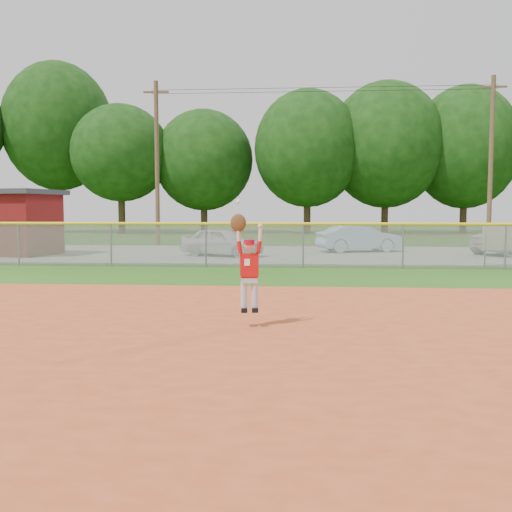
{
  "coord_description": "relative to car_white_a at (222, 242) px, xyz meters",
  "views": [
    {
      "loc": [
        -0.17,
        -9.34,
        2.0
      ],
      "look_at": [
        -0.97,
        1.5,
        1.1
      ],
      "focal_mm": 40.0,
      "sensor_mm": 36.0,
      "label": 1
    }
  ],
  "objects": [
    {
      "name": "outfield_fence",
      "position": [
        3.36,
        -4.33,
        0.25
      ],
      "size": [
        40.06,
        0.1,
        1.55
      ],
      "color": "gray",
      "rests_on": "ground"
    },
    {
      "name": "ballplayer",
      "position": [
        2.36,
        -14.34,
        0.47
      ],
      "size": [
        0.54,
        0.25,
        1.86
      ],
      "color": "silver",
      "rests_on": "ground"
    },
    {
      "name": "utility_shed",
      "position": [
        -9.07,
        -0.01,
        0.81
      ],
      "size": [
        4.29,
        3.65,
        2.83
      ],
      "color": "#590D0C",
      "rests_on": "ground"
    },
    {
      "name": "car_white_a",
      "position": [
        0.0,
        0.0,
        0.0
      ],
      "size": [
        3.79,
        2.56,
        1.2
      ],
      "primitive_type": "imported",
      "rotation": [
        0.0,
        0.0,
        1.21
      ],
      "color": "silver",
      "rests_on": "parking_strip"
    },
    {
      "name": "clay_infield",
      "position": [
        3.36,
        -17.33,
        -0.61
      ],
      "size": [
        24.0,
        16.0,
        0.04
      ],
      "primitive_type": "cube",
      "color": "#B24320",
      "rests_on": "ground"
    },
    {
      "name": "sponsor_sign",
      "position": [
        10.41,
        -3.46,
        0.38
      ],
      "size": [
        1.72,
        0.11,
        1.53
      ],
      "color": "gray",
      "rests_on": "ground"
    },
    {
      "name": "parking_strip",
      "position": [
        3.36,
        1.67,
        -0.61
      ],
      "size": [
        44.0,
        10.0,
        0.03
      ],
      "primitive_type": "cube",
      "color": "gray",
      "rests_on": "ground"
    },
    {
      "name": "tree_line",
      "position": [
        4.32,
        23.57,
        6.9
      ],
      "size": [
        62.37,
        13.0,
        14.43
      ],
      "color": "#422D1C",
      "rests_on": "ground"
    },
    {
      "name": "power_lines",
      "position": [
        4.36,
        7.67,
        4.05
      ],
      "size": [
        19.4,
        0.24,
        9.0
      ],
      "color": "#4C3823",
      "rests_on": "ground"
    },
    {
      "name": "car_blue",
      "position": [
        6.0,
        2.91,
        0.04
      ],
      "size": [
        4.08,
        2.42,
        1.27
      ],
      "primitive_type": "imported",
      "rotation": [
        0.0,
        0.0,
        1.87
      ],
      "color": "#9BCBE7",
      "rests_on": "parking_strip"
    },
    {
      "name": "ground",
      "position": [
        3.36,
        -14.33,
        -0.63
      ],
      "size": [
        120.0,
        120.0,
        0.0
      ],
      "primitive_type": "plane",
      "color": "#255313",
      "rests_on": "ground"
    }
  ]
}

